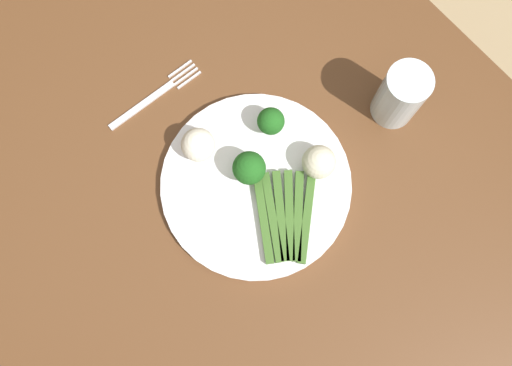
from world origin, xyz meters
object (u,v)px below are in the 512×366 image
object	(u,v)px
dining_table	(242,197)
cauliflower_near_fork	(198,145)
asparagus_bundle	(285,217)
plate	(256,185)
cauliflower_back_right	(319,162)
water_glass	(400,96)
fork	(155,96)
broccoli_left	(271,121)
broccoli_front_left	(248,167)

from	to	relation	value
dining_table	cauliflower_near_fork	world-z (taller)	cauliflower_near_fork
asparagus_bundle	cauliflower_near_fork	world-z (taller)	cauliflower_near_fork
plate	cauliflower_back_right	bearing A→B (deg)	65.35
asparagus_bundle	dining_table	bearing A→B (deg)	47.85
dining_table	cauliflower_near_fork	bearing A→B (deg)	-169.96
cauliflower_near_fork	cauliflower_back_right	world-z (taller)	same
water_glass	cauliflower_near_fork	bearing A→B (deg)	-117.57
fork	dining_table	bearing A→B (deg)	-84.76
plate	asparagus_bundle	size ratio (longest dim) A/B	1.93
cauliflower_near_fork	water_glass	distance (m)	0.30
dining_table	water_glass	bearing A→B (deg)	76.07
broccoli_left	plate	bearing A→B (deg)	-54.96
broccoli_left	water_glass	world-z (taller)	water_glass
asparagus_bundle	cauliflower_back_right	distance (m)	0.09
dining_table	broccoli_front_left	distance (m)	0.15
dining_table	cauliflower_back_right	distance (m)	0.19
asparagus_bundle	cauliflower_back_right	bearing A→B (deg)	-35.27
asparagus_bundle	broccoli_front_left	world-z (taller)	broccoli_front_left
plate	broccoli_front_left	distance (m)	0.05
dining_table	fork	distance (m)	0.22
broccoli_front_left	fork	xyz separation A→B (m)	(-0.19, -0.03, -0.05)
fork	broccoli_left	bearing A→B (deg)	-55.89
broccoli_front_left	cauliflower_back_right	world-z (taller)	broccoli_front_left
asparagus_bundle	cauliflower_near_fork	size ratio (longest dim) A/B	2.93
cauliflower_back_right	cauliflower_near_fork	bearing A→B (deg)	-139.36
water_glass	fork	bearing A→B (deg)	-134.28
cauliflower_back_right	water_glass	size ratio (longest dim) A/B	0.45
broccoli_front_left	water_glass	distance (m)	0.25
plate	cauliflower_near_fork	xyz separation A→B (m)	(-0.09, -0.03, 0.03)
plate	broccoli_front_left	xyz separation A→B (m)	(-0.02, 0.00, 0.04)
plate	fork	xyz separation A→B (m)	(-0.21, -0.02, -0.01)
cauliflower_near_fork	cauliflower_back_right	size ratio (longest dim) A/B	1.01
dining_table	broccoli_front_left	bearing A→B (deg)	99.89
asparagus_bundle	cauliflower_back_right	xyz separation A→B (m)	(-0.03, 0.09, 0.02)
asparagus_bundle	water_glass	distance (m)	0.24
plate	cauliflower_near_fork	bearing A→B (deg)	-162.88
water_glass	cauliflower_back_right	bearing A→B (deg)	-92.20
broccoli_front_left	cauliflower_back_right	size ratio (longest dim) A/B	1.19
plate	cauliflower_near_fork	size ratio (longest dim) A/B	5.64
plate	broccoli_left	distance (m)	0.10
asparagus_bundle	fork	size ratio (longest dim) A/B	0.89
broccoli_left	fork	size ratio (longest dim) A/B	0.30
dining_table	plate	bearing A→B (deg)	41.13
water_glass	plate	bearing A→B (deg)	-100.74
cauliflower_near_fork	broccoli_left	bearing A→B (deg)	67.22
asparagus_bundle	water_glass	bearing A→B (deg)	-47.07
fork	water_glass	world-z (taller)	water_glass
broccoli_left	fork	world-z (taller)	broccoli_left
dining_table	asparagus_bundle	bearing A→B (deg)	9.71
broccoli_front_left	water_glass	size ratio (longest dim) A/B	0.54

